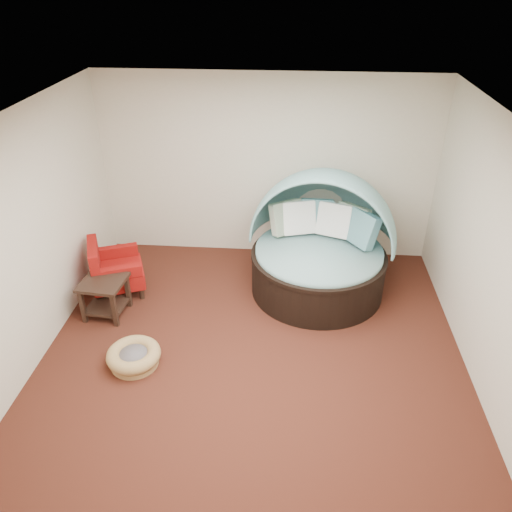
# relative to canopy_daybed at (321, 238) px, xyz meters

# --- Properties ---
(floor) EXTENTS (5.00, 5.00, 0.00)m
(floor) POSITION_rel_canopy_daybed_xyz_m (-0.81, -1.51, -0.79)
(floor) COLOR #4D2016
(floor) RESTS_ON ground
(wall_back) EXTENTS (5.00, 0.00, 5.00)m
(wall_back) POSITION_rel_canopy_daybed_xyz_m (-0.81, 0.99, 0.61)
(wall_back) COLOR beige
(wall_back) RESTS_ON floor
(wall_front) EXTENTS (5.00, 0.00, 5.00)m
(wall_front) POSITION_rel_canopy_daybed_xyz_m (-0.81, -4.01, 0.61)
(wall_front) COLOR beige
(wall_front) RESTS_ON floor
(wall_left) EXTENTS (0.00, 5.00, 5.00)m
(wall_left) POSITION_rel_canopy_daybed_xyz_m (-3.31, -1.51, 0.61)
(wall_left) COLOR beige
(wall_left) RESTS_ON floor
(wall_right) EXTENTS (0.00, 5.00, 5.00)m
(wall_right) POSITION_rel_canopy_daybed_xyz_m (1.69, -1.51, 0.61)
(wall_right) COLOR beige
(wall_right) RESTS_ON floor
(ceiling) EXTENTS (5.00, 5.00, 0.00)m
(ceiling) POSITION_rel_canopy_daybed_xyz_m (-0.81, -1.51, 2.01)
(ceiling) COLOR white
(ceiling) RESTS_ON wall_back
(canopy_daybed) EXTENTS (2.23, 2.18, 1.71)m
(canopy_daybed) POSITION_rel_canopy_daybed_xyz_m (0.00, 0.00, 0.00)
(canopy_daybed) COLOR black
(canopy_daybed) RESTS_ON floor
(pet_basket) EXTENTS (0.79, 0.79, 0.22)m
(pet_basket) POSITION_rel_canopy_daybed_xyz_m (-2.18, -1.82, -0.68)
(pet_basket) COLOR olive
(pet_basket) RESTS_ON floor
(red_armchair) EXTENTS (0.90, 0.90, 0.81)m
(red_armchair) POSITION_rel_canopy_daybed_xyz_m (-2.86, -0.38, -0.42)
(red_armchair) COLOR black
(red_armchair) RESTS_ON floor
(side_table) EXTENTS (0.60, 0.60, 0.52)m
(side_table) POSITION_rel_canopy_daybed_xyz_m (-2.81, -0.90, -0.46)
(side_table) COLOR black
(side_table) RESTS_ON floor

